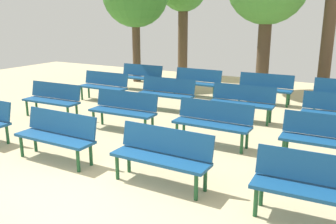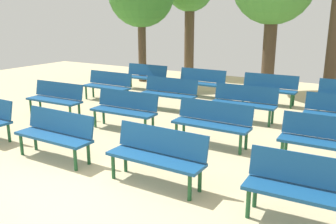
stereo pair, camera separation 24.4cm
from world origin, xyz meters
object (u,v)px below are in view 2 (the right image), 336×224
(bench_r1_c1, at_px, (125,108))
(bench_r3_c0, at_px, (145,75))
(bench_r2_c0, at_px, (108,84))
(bench_r2_c2, at_px, (244,101))
(bench_r2_c1, at_px, (169,92))
(tree_2, at_px, (333,45))
(bench_r0_c3, at_px, (310,187))
(bench_r0_c1, at_px, (56,132))
(bench_r1_c3, at_px, (328,139))
(bench_r1_c2, at_px, (212,121))
(bench_r0_c2, at_px, (157,153))
(bench_r1_c0, at_px, (56,97))
(bench_r3_c1, at_px, (201,81))
(bench_r3_c2, at_px, (269,87))

(bench_r1_c1, distance_m, bench_r3_c0, 4.63)
(bench_r2_c0, relative_size, bench_r2_c2, 0.99)
(bench_r2_c1, bearing_deg, tree_2, 46.41)
(bench_r2_c1, bearing_deg, bench_r0_c3, -44.22)
(bench_r2_c1, height_order, bench_r3_c0, same)
(bench_r0_c1, bearing_deg, tree_2, 66.99)
(bench_r1_c3, bearing_deg, bench_r1_c2, 179.28)
(bench_r0_c1, relative_size, bench_r0_c2, 1.00)
(bench_r1_c0, distance_m, tree_2, 8.49)
(bench_r1_c1, relative_size, bench_r1_c3, 1.01)
(bench_r1_c1, height_order, bench_r2_c1, same)
(bench_r0_c2, relative_size, bench_r3_c1, 1.00)
(bench_r1_c3, distance_m, bench_r3_c1, 5.93)
(bench_r2_c1, xyz_separation_m, tree_2, (3.57, 4.04, 1.14))
(bench_r0_c1, height_order, bench_r2_c1, same)
(bench_r3_c2, height_order, tree_2, tree_2)
(bench_r0_c2, distance_m, bench_r1_c2, 2.07)
(bench_r0_c3, bearing_deg, tree_2, 93.93)
(bench_r0_c3, distance_m, bench_r3_c0, 8.98)
(tree_2, bearing_deg, bench_r0_c1, -113.05)
(bench_r0_c1, height_order, bench_r1_c0, same)
(bench_r1_c2, xyz_separation_m, bench_r1_c3, (2.17, 0.02, 0.00))
(bench_r3_c1, bearing_deg, bench_r0_c2, -69.51)
(bench_r1_c3, bearing_deg, bench_r3_c1, 136.66)
(bench_r1_c2, distance_m, bench_r3_c2, 4.09)
(bench_r0_c3, height_order, bench_r1_c1, same)
(bench_r1_c1, distance_m, bench_r1_c2, 2.16)
(bench_r2_c2, bearing_deg, tree_2, 68.30)
(bench_r0_c2, height_order, bench_r3_c2, same)
(bench_r1_c1, distance_m, tree_2, 7.14)
(bench_r1_c0, distance_m, bench_r2_c1, 3.03)
(bench_r1_c2, xyz_separation_m, tree_2, (1.35, 6.03, 1.14))
(bench_r1_c2, relative_size, bench_r3_c2, 0.99)
(bench_r1_c3, xyz_separation_m, bench_r2_c2, (-2.22, 1.99, 0.00))
(bench_r3_c2, bearing_deg, bench_r2_c1, -138.48)
(bench_r1_c0, relative_size, bench_r2_c0, 1.01)
(bench_r2_c1, relative_size, bench_r3_c1, 1.01)
(bench_r0_c3, distance_m, bench_r1_c2, 3.05)
(bench_r0_c3, bearing_deg, bench_r2_c1, 135.41)
(bench_r2_c0, bearing_deg, bench_r3_c0, 89.75)
(bench_r0_c3, distance_m, tree_2, 8.21)
(bench_r3_c0, bearing_deg, bench_r2_c2, -24.78)
(bench_r1_c2, bearing_deg, bench_r1_c0, -178.48)
(bench_r2_c0, relative_size, bench_r3_c2, 0.99)
(bench_r1_c3, xyz_separation_m, bench_r2_c0, (-6.58, 1.96, 0.00))
(bench_r1_c0, bearing_deg, bench_r3_c2, 41.52)
(bench_r2_c1, height_order, bench_r2_c2, same)
(bench_r0_c2, relative_size, bench_r0_c3, 0.99)
(bench_r1_c3, xyz_separation_m, tree_2, (-0.82, 6.02, 1.14))
(bench_r2_c2, height_order, bench_r3_c0, same)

